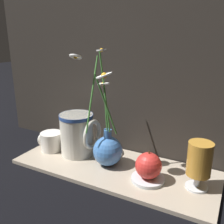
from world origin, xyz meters
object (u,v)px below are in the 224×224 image
Objects in this scene: vase_with_flowers at (107,147)px; orange_fruit at (148,166)px; tea_glass at (199,161)px; ceramic_pitcher at (78,133)px; yellow_mug at (51,141)px.

vase_with_flowers is 0.15m from orange_fruit.
ceramic_pitcher is at bearing 177.19° from tea_glass.
yellow_mug is 1.04× the size of orange_fruit.
orange_fruit is at bearing -10.57° from vase_with_flowers.
yellow_mug is 0.39m from orange_fruit.
vase_with_flowers is 4.40× the size of orange_fruit.
orange_fruit is at bearing -9.72° from ceramic_pitcher.
vase_with_flowers is 0.24m from yellow_mug.
vase_with_flowers is at bearing -8.74° from ceramic_pitcher.
ceramic_pitcher is at bearing 171.26° from vase_with_flowers.
orange_fruit is (0.39, -0.03, 0.01)m from yellow_mug.
ceramic_pitcher reaches higher than yellow_mug.
ceramic_pitcher is (-0.13, 0.02, 0.02)m from vase_with_flowers.
ceramic_pitcher is 0.28m from orange_fruit.
yellow_mug is 0.52m from tea_glass.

